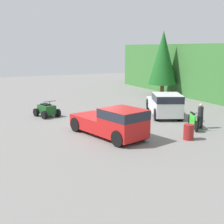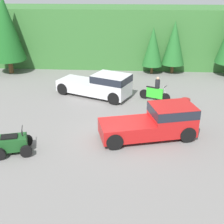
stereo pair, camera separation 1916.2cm
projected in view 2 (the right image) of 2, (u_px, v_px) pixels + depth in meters
The scene contains 11 objects.
ground_plane at pixel (118, 135), 17.43m from camera, with size 80.00×80.00×0.00m, color slate.
hillside_backdrop at pixel (126, 36), 30.97m from camera, with size 44.00×6.00×5.48m.
tree_left at pixel (6, 28), 27.06m from camera, with size 3.02×3.02×6.85m.
tree_mid_left at pixel (153, 47), 27.56m from camera, with size 1.83×1.83×4.17m.
tree_mid_right at pixel (174, 43), 27.55m from camera, with size 2.06×2.06×4.68m.
pickup_truck_red at pixel (157, 121), 16.88m from camera, with size 5.45×3.22×1.80m.
pickup_truck_second at pixel (101, 84), 22.60m from camera, with size 5.76×3.94×1.80m.
dirt_bike at pixel (155, 94), 22.11m from camera, with size 2.13×1.13×1.19m.
quad_atv at pixel (13, 144), 15.54m from camera, with size 2.15×1.82×1.23m.
rider_person at pixel (157, 87), 22.32m from camera, with size 0.46×0.46×1.63m.
steel_barrel at pixel (185, 105), 20.34m from camera, with size 0.58×0.58×0.88m.
Camera 2 is at (0.71, -15.45, 8.15)m, focal length 50.00 mm.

